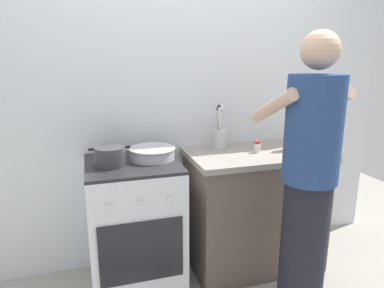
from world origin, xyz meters
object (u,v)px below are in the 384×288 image
object	(u,v)px
stove_range	(135,225)
person	(308,188)
mixing_bowl	(152,153)
spice_bottle	(257,147)
pot	(110,157)
utensil_crock	(220,136)
oil_bottle	(289,139)

from	to	relation	value
stove_range	person	distance (m)	1.17
mixing_bowl	spice_bottle	bearing A→B (deg)	-3.91
pot	utensil_crock	world-z (taller)	utensil_crock
pot	person	distance (m)	1.19
pot	spice_bottle	bearing A→B (deg)	1.39
pot	utensil_crock	bearing A→B (deg)	14.69
stove_range	mixing_bowl	size ratio (longest dim) A/B	2.88
pot	oil_bottle	size ratio (longest dim) A/B	1.20
spice_bottle	oil_bottle	size ratio (longest dim) A/B	0.39
utensil_crock	pot	bearing A→B (deg)	-165.31
stove_range	pot	size ratio (longest dim) A/B	3.51
stove_range	pot	distance (m)	0.53
oil_bottle	person	size ratio (longest dim) A/B	0.13
mixing_bowl	oil_bottle	bearing A→B (deg)	-3.66
mixing_bowl	spice_bottle	xyz separation A→B (m)	(0.76, -0.05, -0.00)
pot	stove_range	bearing A→B (deg)	16.19
stove_range	utensil_crock	bearing A→B (deg)	14.38
utensil_crock	person	bearing A→B (deg)	-75.68
spice_bottle	person	distance (m)	0.62
mixing_bowl	utensil_crock	world-z (taller)	utensil_crock
pot	oil_bottle	distance (m)	1.28
utensil_crock	person	distance (m)	0.85
utensil_crock	person	xyz separation A→B (m)	(0.21, -0.81, -0.14)
stove_range	utensil_crock	world-z (taller)	utensil_crock
pot	oil_bottle	bearing A→B (deg)	0.56
pot	spice_bottle	world-z (taller)	pot
stove_range	oil_bottle	world-z (taller)	oil_bottle
stove_range	spice_bottle	distance (m)	1.02
mixing_bowl	person	size ratio (longest dim) A/B	0.18
mixing_bowl	spice_bottle	size ratio (longest dim) A/B	3.79
oil_bottle	utensil_crock	bearing A→B (deg)	156.14
pot	oil_bottle	xyz separation A→B (m)	(1.28, 0.01, 0.03)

